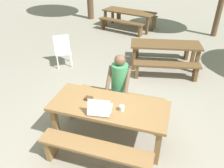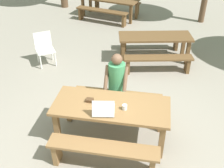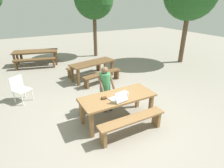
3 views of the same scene
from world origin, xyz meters
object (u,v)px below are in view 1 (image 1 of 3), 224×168
object	(u,v)px
picnic_table_mid	(129,13)
picnic_table_rear	(165,48)
coffee_mug	(122,108)
person_seated	(119,82)
laptop	(100,108)
plastic_chair	(63,50)
picnic_table_front	(109,110)
small_pouch	(89,99)

from	to	relation	value
picnic_table_mid	picnic_table_rear	xyz separation A→B (m)	(1.79, -3.11, -0.02)
coffee_mug	person_seated	world-z (taller)	person_seated
laptop	coffee_mug	bearing A→B (deg)	-168.56
laptop	plastic_chair	size ratio (longest dim) A/B	0.50
coffee_mug	plastic_chair	distance (m)	3.50
picnic_table_front	small_pouch	size ratio (longest dim) A/B	16.01
picnic_table_rear	plastic_chair	bearing A→B (deg)	-178.07
plastic_chair	picnic_table_rear	size ratio (longest dim) A/B	0.42
person_seated	picnic_table_mid	xyz separation A→B (m)	(-1.16, 5.53, -0.17)
small_pouch	person_seated	world-z (taller)	person_seated
coffee_mug	small_pouch	bearing A→B (deg)	169.84
picnic_table_rear	laptop	bearing A→B (deg)	-113.36
coffee_mug	plastic_chair	xyz separation A→B (m)	(-2.42, 2.50, -0.34)
laptop	small_pouch	size ratio (longest dim) A/B	3.37
small_pouch	coffee_mug	bearing A→B (deg)	-10.16
plastic_chair	picnic_table_rear	bearing A→B (deg)	-20.62
person_seated	plastic_chair	size ratio (longest dim) A/B	1.60
small_pouch	person_seated	size ratio (longest dim) A/B	0.09
small_pouch	picnic_table_mid	distance (m)	6.21
laptop	plastic_chair	bearing A→B (deg)	-59.78
small_pouch	picnic_table_mid	xyz separation A→B (m)	(-0.80, 6.16, -0.15)
small_pouch	coffee_mug	world-z (taller)	coffee_mug
picnic_table_front	laptop	distance (m)	0.27
laptop	person_seated	world-z (taller)	person_seated
picnic_table_front	coffee_mug	world-z (taller)	coffee_mug
laptop	picnic_table_rear	distance (m)	3.36
coffee_mug	plastic_chair	size ratio (longest dim) A/B	0.11
picnic_table_front	laptop	bearing A→B (deg)	-113.51
coffee_mug	person_seated	bearing A→B (deg)	109.26
coffee_mug	picnic_table_mid	distance (m)	6.43
laptop	plastic_chair	world-z (taller)	laptop
person_seated	picnic_table_mid	bearing A→B (deg)	101.83
person_seated	picnic_table_mid	size ratio (longest dim) A/B	0.59
picnic_table_front	picnic_table_rear	world-z (taller)	picnic_table_front
plastic_chair	picnic_table_mid	distance (m)	3.91
small_pouch	picnic_table_mid	world-z (taller)	small_pouch
person_seated	picnic_table_mid	world-z (taller)	person_seated
small_pouch	plastic_chair	distance (m)	3.01
plastic_chair	picnic_table_rear	world-z (taller)	plastic_chair
plastic_chair	picnic_table_rear	distance (m)	2.87
laptop	picnic_table_rear	world-z (taller)	laptop
coffee_mug	picnic_table_rear	bearing A→B (deg)	83.33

